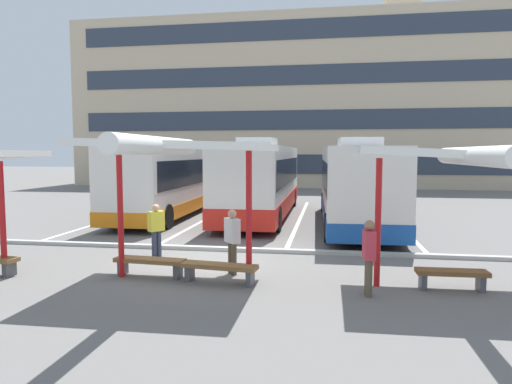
{
  "coord_description": "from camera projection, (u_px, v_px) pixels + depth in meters",
  "views": [
    {
      "loc": [
        3.4,
        -12.04,
        3.0
      ],
      "look_at": [
        0.91,
        3.38,
        1.66
      ],
      "focal_mm": 31.89,
      "sensor_mm": 36.0,
      "label": 1
    }
  ],
  "objects": [
    {
      "name": "waiting_shelter_2",
      "position": [
        459.0,
        158.0,
        9.52
      ],
      "size": [
        4.18,
        4.65,
        3.15
      ],
      "color": "red",
      "rests_on": "ground"
    },
    {
      "name": "bench_2",
      "position": [
        150.0,
        263.0,
        11.04
      ],
      "size": [
        1.79,
        0.56,
        0.45
      ],
      "color": "brown",
      "rests_on": "ground"
    },
    {
      "name": "platform_kerb",
      "position": [
        217.0,
        249.0,
        13.99
      ],
      "size": [
        44.0,
        0.24,
        0.12
      ],
      "primitive_type": "cube",
      "color": "#ADADA8",
      "rests_on": "ground"
    },
    {
      "name": "bench_3",
      "position": [
        219.0,
        269.0,
        10.48
      ],
      "size": [
        1.83,
        0.64,
        0.45
      ],
      "color": "brown",
      "rests_on": "ground"
    },
    {
      "name": "waiting_passenger_1",
      "position": [
        232.0,
        237.0,
        11.2
      ],
      "size": [
        0.47,
        0.5,
        1.62
      ],
      "color": "brown",
      "rests_on": "ground"
    },
    {
      "name": "bench_4",
      "position": [
        452.0,
        275.0,
        9.94
      ],
      "size": [
        1.52,
        0.45,
        0.45
      ],
      "color": "brown",
      "rests_on": "ground"
    },
    {
      "name": "waiting_passenger_2",
      "position": [
        156.0,
        227.0,
        13.07
      ],
      "size": [
        0.45,
        0.48,
        1.54
      ],
      "color": "#33384C",
      "rests_on": "ground"
    },
    {
      "name": "terminal_building",
      "position": [
        296.0,
        108.0,
        45.58
      ],
      "size": [
        39.86,
        14.74,
        17.75
      ],
      "color": "#C6B293",
      "rests_on": "ground"
    },
    {
      "name": "lane_stripe_0",
      "position": [
        126.0,
        215.0,
        22.11
      ],
      "size": [
        0.16,
        14.0,
        0.01
      ],
      "primitive_type": "cube",
      "color": "white",
      "rests_on": "ground"
    },
    {
      "name": "coach_bus_0",
      "position": [
        169.0,
        181.0,
        21.48
      ],
      "size": [
        2.64,
        10.49,
        3.6
      ],
      "color": "silver",
      "rests_on": "ground"
    },
    {
      "name": "ground_plane",
      "position": [
        204.0,
        261.0,
        12.64
      ],
      "size": [
        160.0,
        160.0,
        0.0
      ],
      "primitive_type": "plane",
      "color": "slate"
    },
    {
      "name": "lane_stripe_2",
      "position": [
        300.0,
        219.0,
        20.77
      ],
      "size": [
        0.16,
        14.0,
        0.01
      ],
      "primitive_type": "cube",
      "color": "white",
      "rests_on": "ground"
    },
    {
      "name": "coach_bus_2",
      "position": [
        355.0,
        185.0,
        18.89
      ],
      "size": [
        2.93,
        11.17,
        3.58
      ],
      "color": "silver",
      "rests_on": "ground"
    },
    {
      "name": "waiting_shelter_1",
      "position": [
        178.0,
        148.0,
        10.25
      ],
      "size": [
        4.14,
        5.28,
        3.33
      ],
      "color": "red",
      "rests_on": "ground"
    },
    {
      "name": "waiting_passenger_0",
      "position": [
        369.0,
        253.0,
        9.48
      ],
      "size": [
        0.25,
        0.48,
        1.61
      ],
      "color": "brown",
      "rests_on": "ground"
    },
    {
      "name": "lane_stripe_1",
      "position": [
        210.0,
        217.0,
        21.44
      ],
      "size": [
        0.16,
        14.0,
        0.01
      ],
      "primitive_type": "cube",
      "color": "white",
      "rests_on": "ground"
    },
    {
      "name": "lane_stripe_3",
      "position": [
        395.0,
        221.0,
        20.1
      ],
      "size": [
        0.16,
        14.0,
        0.01
      ],
      "primitive_type": "cube",
      "color": "white",
      "rests_on": "ground"
    },
    {
      "name": "coach_bus_1",
      "position": [
        262.0,
        181.0,
        21.53
      ],
      "size": [
        2.69,
        11.85,
        3.66
      ],
      "color": "silver",
      "rests_on": "ground"
    }
  ]
}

